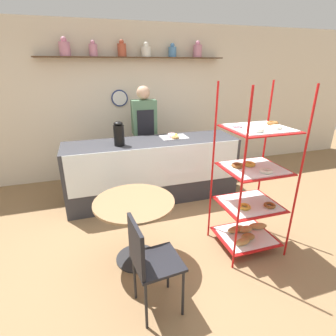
# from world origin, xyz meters

# --- Properties ---
(ground_plane) EXTENTS (14.00, 14.00, 0.00)m
(ground_plane) POSITION_xyz_m (0.00, 0.00, 0.00)
(ground_plane) COLOR olive
(back_wall) EXTENTS (10.00, 0.30, 2.70)m
(back_wall) POSITION_xyz_m (-0.00, 2.42, 1.37)
(back_wall) COLOR beige
(back_wall) RESTS_ON ground_plane
(display_counter) EXTENTS (2.63, 0.71, 0.94)m
(display_counter) POSITION_xyz_m (0.00, 1.21, 0.47)
(display_counter) COLOR #333338
(display_counter) RESTS_ON ground_plane
(pastry_rack) EXTENTS (0.69, 0.62, 1.86)m
(pastry_rack) POSITION_xyz_m (0.73, -0.30, 0.74)
(pastry_rack) COLOR #B71414
(pastry_rack) RESTS_ON ground_plane
(person_worker) EXTENTS (0.40, 0.23, 1.70)m
(person_worker) POSITION_xyz_m (0.02, 1.84, 0.94)
(person_worker) COLOR #282833
(person_worker) RESTS_ON ground_plane
(cafe_table) EXTENTS (0.83, 0.83, 0.73)m
(cafe_table) POSITION_xyz_m (-0.54, -0.15, 0.55)
(cafe_table) COLOR #262628
(cafe_table) RESTS_ON ground_plane
(cafe_chair) EXTENTS (0.41, 0.41, 0.90)m
(cafe_chair) POSITION_xyz_m (-0.56, -0.82, 0.56)
(cafe_chair) COLOR black
(cafe_chair) RESTS_ON ground_plane
(coffee_carafe) EXTENTS (0.15, 0.15, 0.34)m
(coffee_carafe) POSITION_xyz_m (-0.50, 1.13, 1.11)
(coffee_carafe) COLOR black
(coffee_carafe) RESTS_ON display_counter
(donut_tray_counter) EXTENTS (0.41, 0.30, 0.05)m
(donut_tray_counter) POSITION_xyz_m (0.37, 1.32, 0.96)
(donut_tray_counter) COLOR silver
(donut_tray_counter) RESTS_ON display_counter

